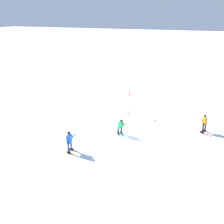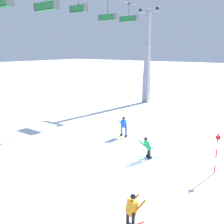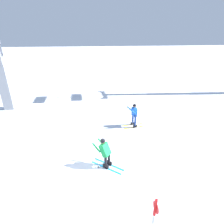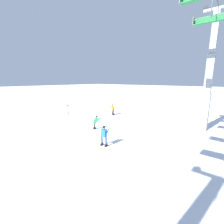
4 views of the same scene
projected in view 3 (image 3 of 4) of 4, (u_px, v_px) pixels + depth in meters
ground_plane at (86, 164)px, 8.62m from camera, size 260.00×260.00×0.00m
skier_carving_main at (105, 151)px, 8.19m from camera, size 1.53×1.48×1.62m
skier_distant_uphill at (134, 113)px, 11.92m from camera, size 1.66×0.72×1.73m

